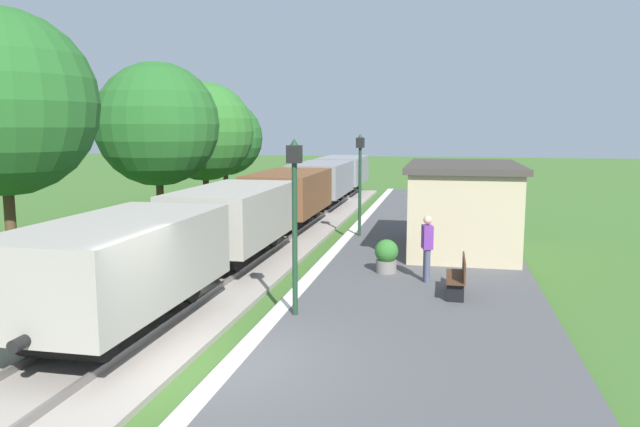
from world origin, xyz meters
The scene contains 17 objects.
ground_plane centered at (0.00, 0.00, 0.00)m, with size 160.00×160.00×0.00m, color #3D6628.
platform_slab centered at (3.20, 0.00, 0.12)m, with size 6.00×60.00×0.25m, color #4C4C4F.
platform_edge_stripe centered at (0.40, 0.00, 0.25)m, with size 0.36×60.00×0.01m, color silver.
track_ballast centered at (-2.40, 0.00, 0.06)m, with size 3.80×60.00×0.12m, color #9E9389.
rail_near centered at (-1.68, 0.00, 0.19)m, with size 0.07×60.00×0.14m, color slate.
rail_far centered at (-3.12, 0.00, 0.19)m, with size 0.07×60.00×0.14m, color slate.
freight_train centered at (-2.40, 14.67, 1.40)m, with size 2.50×32.60×2.12m.
station_hut centered at (4.40, 10.82, 1.65)m, with size 3.50×5.80×2.78m.
bench_near_hut centered at (4.21, 5.11, 0.72)m, with size 0.42×1.50×0.91m.
person_waiting centered at (3.43, 6.27, 1.18)m, with size 0.32×0.43×1.71m.
potted_planter centered at (2.32, 7.03, 0.72)m, with size 0.64×0.64×0.92m.
lamp_post_near centered at (0.81, 2.88, 2.80)m, with size 0.28×0.28×3.70m.
lamp_post_far centered at (0.81, 12.58, 2.80)m, with size 0.28×0.28×3.70m.
tree_trackside_mid centered at (-7.26, 4.53, 4.78)m, with size 4.76×4.76×7.17m.
tree_trackside_far centered at (-6.79, 12.10, 4.28)m, with size 4.62×4.62×6.60m.
tree_field_left centered at (-7.18, 17.57, 3.98)m, with size 4.56×4.56×6.26m.
tree_field_distant centered at (-8.40, 23.48, 3.59)m, with size 4.22×4.22×5.71m.
Camera 1 is at (3.84, -9.16, 4.16)m, focal length 34.11 mm.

